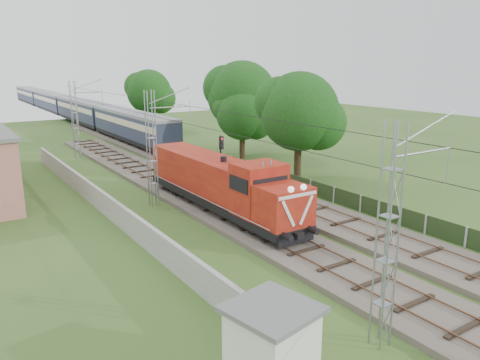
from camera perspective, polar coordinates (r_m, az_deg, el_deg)
ground at (r=25.22m, az=7.06°, el=-8.74°), size 140.00×140.00×0.00m
track_main at (r=30.46m, az=-1.47°, el=-4.20°), size 4.20×70.00×0.45m
track_side at (r=43.75m, az=-4.91°, el=1.40°), size 4.20×80.00×0.45m
catenary at (r=32.54m, az=-10.63°, el=3.77°), size 3.31×70.00×8.00m
boundary_wall at (r=32.14m, az=-16.21°, el=-2.74°), size 0.25×40.00×1.50m
fence at (r=32.36m, az=14.52°, el=-2.79°), size 0.12×32.00×1.20m
locomotive at (r=30.69m, az=-2.42°, el=-0.32°), size 2.79×15.92×4.04m
coach_rake at (r=90.43m, az=-20.51°, el=8.57°), size 2.94×87.86×3.40m
signal_post at (r=35.47m, az=-2.31°, el=3.20°), size 0.48×0.38×4.45m
relay_hut at (r=15.32m, az=3.89°, el=-19.32°), size 2.93×2.93×2.58m
tree_a at (r=40.19m, az=7.33°, el=8.17°), size 7.03×6.69×9.11m
tree_b at (r=50.36m, az=0.36°, el=10.12°), size 7.75×7.38×10.05m
tree_c at (r=48.56m, az=0.36°, el=8.01°), size 5.71×5.44×7.40m
tree_d at (r=71.55m, az=-10.96°, el=10.45°), size 6.85×6.53×8.88m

